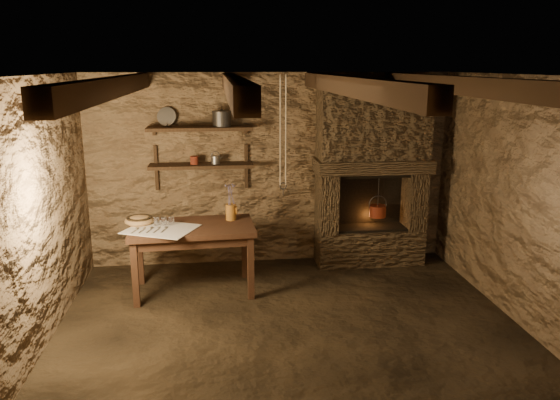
{
  "coord_description": "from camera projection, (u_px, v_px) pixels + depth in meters",
  "views": [
    {
      "loc": [
        -0.66,
        -4.72,
        2.49
      ],
      "look_at": [
        -0.0,
        0.9,
        1.08
      ],
      "focal_mm": 35.0,
      "sensor_mm": 36.0,
      "label": 1
    }
  ],
  "objects": [
    {
      "name": "rusty_tin",
      "position": [
        194.0,
        160.0,
        6.56
      ],
      "size": [
        0.12,
        0.12,
        0.1
      ],
      "primitive_type": "cylinder",
      "rotation": [
        0.0,
        0.0,
        -0.35
      ],
      "color": "#521A10",
      "rests_on": "shelf_lower"
    },
    {
      "name": "iron_stockpot",
      "position": [
        222.0,
        120.0,
        6.48
      ],
      "size": [
        0.24,
        0.24,
        0.16
      ],
      "primitive_type": "cylinder",
      "rotation": [
        0.0,
        0.0,
        0.09
      ],
      "color": "#292724",
      "rests_on": "shelf_upper"
    },
    {
      "name": "pewter_cutlery_row",
      "position": [
        161.0,
        229.0,
        5.82
      ],
      "size": [
        0.62,
        0.45,
        0.01
      ],
      "primitive_type": null,
      "rotation": [
        0.0,
        0.0,
        -0.43
      ],
      "color": "#9B988D",
      "rests_on": "linen_cloth"
    },
    {
      "name": "ceiling",
      "position": [
        292.0,
        75.0,
        4.65
      ],
      "size": [
        4.5,
        4.0,
        0.04
      ],
      "primitive_type": "cube",
      "color": "black",
      "rests_on": "back_wall"
    },
    {
      "name": "beam_far_left",
      "position": [
        112.0,
        87.0,
        4.5
      ],
      "size": [
        0.14,
        3.95,
        0.16
      ],
      "primitive_type": "cube",
      "color": "black",
      "rests_on": "ceiling"
    },
    {
      "name": "hearth",
      "position": [
        372.0,
        169.0,
        6.77
      ],
      "size": [
        1.43,
        0.51,
        2.3
      ],
      "color": "#3D2E1E",
      "rests_on": "floor"
    },
    {
      "name": "work_table",
      "position": [
        193.0,
        256.0,
        6.07
      ],
      "size": [
        1.39,
        0.84,
        0.77
      ],
      "rotation": [
        0.0,
        0.0,
        0.05
      ],
      "color": "black",
      "rests_on": "floor"
    },
    {
      "name": "stoneware_jug",
      "position": [
        231.0,
        204.0,
        6.17
      ],
      "size": [
        0.15,
        0.15,
        0.42
      ],
      "rotation": [
        0.0,
        0.0,
        0.28
      ],
      "color": "#AA6721",
      "rests_on": "work_table"
    },
    {
      "name": "beam_mid_right",
      "position": [
        349.0,
        86.0,
        4.72
      ],
      "size": [
        0.14,
        3.95,
        0.16
      ],
      "primitive_type": "cube",
      "color": "black",
      "rests_on": "ceiling"
    },
    {
      "name": "beam_mid_left",
      "position": [
        234.0,
        86.0,
        4.61
      ],
      "size": [
        0.14,
        3.95,
        0.16
      ],
      "primitive_type": "cube",
      "color": "black",
      "rests_on": "ceiling"
    },
    {
      "name": "shelf_lower",
      "position": [
        201.0,
        166.0,
        6.59
      ],
      "size": [
        1.25,
        0.3,
        0.04
      ],
      "primitive_type": "cube",
      "color": "black",
      "rests_on": "back_wall"
    },
    {
      "name": "wooden_bowl",
      "position": [
        139.0,
        221.0,
        6.03
      ],
      "size": [
        0.41,
        0.41,
        0.11
      ],
      "primitive_type": "ellipsoid",
      "rotation": [
        0.0,
        0.0,
        0.33
      ],
      "color": "#A27846",
      "rests_on": "work_table"
    },
    {
      "name": "front_wall",
      "position": [
        341.0,
        305.0,
        3.01
      ],
      "size": [
        4.5,
        0.04,
        2.4
      ],
      "primitive_type": "cube",
      "color": "brown",
      "rests_on": "floor"
    },
    {
      "name": "floor",
      "position": [
        291.0,
        332.0,
        5.23
      ],
      "size": [
        4.5,
        4.5,
        0.0
      ],
      "primitive_type": "plane",
      "color": "black",
      "rests_on": "ground"
    },
    {
      "name": "right_wall",
      "position": [
        526.0,
        204.0,
        5.19
      ],
      "size": [
        0.04,
        4.0,
        2.4
      ],
      "primitive_type": "cube",
      "color": "brown",
      "rests_on": "floor"
    },
    {
      "name": "linen_cloth",
      "position": [
        161.0,
        229.0,
        5.84
      ],
      "size": [
        0.87,
        0.8,
        0.01
      ],
      "primitive_type": "cube",
      "rotation": [
        0.0,
        0.0,
        -0.43
      ],
      "color": "silver",
      "rests_on": "work_table"
    },
    {
      "name": "drinking_glasses",
      "position": [
        164.0,
        221.0,
        5.96
      ],
      "size": [
        0.22,
        0.07,
        0.09
      ],
      "primitive_type": null,
      "color": "white",
      "rests_on": "linen_cloth"
    },
    {
      "name": "hanging_ropes",
      "position": [
        283.0,
        131.0,
        5.81
      ],
      "size": [
        0.08,
        0.08,
        1.2
      ],
      "primitive_type": null,
      "color": "beige",
      "rests_on": "ceiling"
    },
    {
      "name": "tin_pan",
      "position": [
        167.0,
        117.0,
        6.5
      ],
      "size": [
        0.24,
        0.14,
        0.23
      ],
      "primitive_type": "cylinder",
      "rotation": [
        1.26,
        0.0,
        -0.19
      ],
      "color": "gray",
      "rests_on": "shelf_upper"
    },
    {
      "name": "beam_far_right",
      "position": [
        460.0,
        85.0,
        4.84
      ],
      "size": [
        0.14,
        3.95,
        0.16
      ],
      "primitive_type": "cube",
      "color": "black",
      "rests_on": "ceiling"
    },
    {
      "name": "left_wall",
      "position": [
        32.0,
        219.0,
        4.68
      ],
      "size": [
        0.04,
        4.0,
        2.4
      ],
      "primitive_type": "cube",
      "color": "brown",
      "rests_on": "floor"
    },
    {
      "name": "red_pot",
      "position": [
        378.0,
        210.0,
        6.86
      ],
      "size": [
        0.23,
        0.21,
        0.54
      ],
      "rotation": [
        0.0,
        0.0,
        0.02
      ],
      "color": "maroon",
      "rests_on": "hearth"
    },
    {
      "name": "shelf_upper",
      "position": [
        200.0,
        128.0,
        6.48
      ],
      "size": [
        1.25,
        0.3,
        0.04
      ],
      "primitive_type": "cube",
      "color": "black",
      "rests_on": "back_wall"
    },
    {
      "name": "back_wall",
      "position": [
        270.0,
        170.0,
        6.86
      ],
      "size": [
        4.5,
        0.04,
        2.4
      ],
      "primitive_type": "cube",
      "color": "brown",
      "rests_on": "floor"
    },
    {
      "name": "small_kettle",
      "position": [
        216.0,
        160.0,
        6.59
      ],
      "size": [
        0.17,
        0.15,
        0.15
      ],
      "primitive_type": null,
      "rotation": [
        0.0,
        0.0,
        -0.38
      ],
      "color": "gray",
      "rests_on": "shelf_lower"
    }
  ]
}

